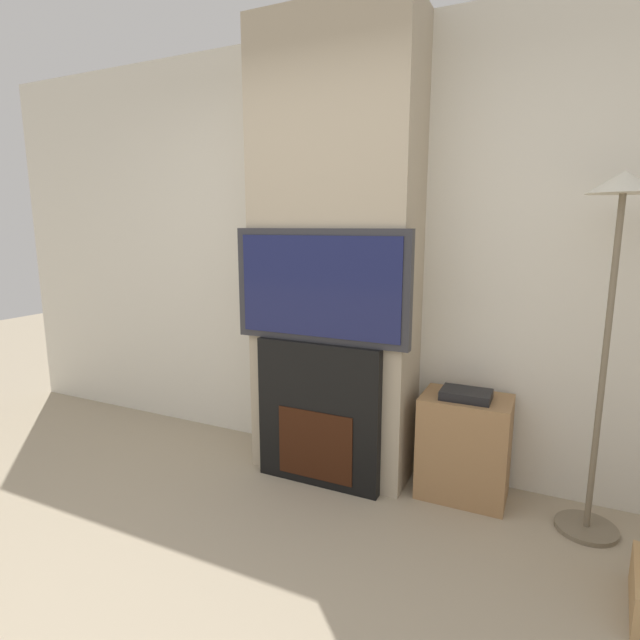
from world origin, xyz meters
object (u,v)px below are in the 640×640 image
(floor_lamp, at_px, (615,268))
(television, at_px, (320,286))
(fireplace, at_px, (320,414))
(media_stand, at_px, (464,445))

(floor_lamp, bearing_deg, television, -174.55)
(fireplace, distance_m, floor_lamp, 1.72)
(fireplace, distance_m, media_stand, 0.85)
(fireplace, bearing_deg, floor_lamp, 5.37)
(television, distance_m, media_stand, 1.23)
(media_stand, bearing_deg, floor_lamp, -7.04)
(fireplace, xyz_separation_m, television, (0.00, -0.00, 0.76))
(television, relative_size, media_stand, 1.65)
(fireplace, relative_size, media_stand, 1.36)
(media_stand, bearing_deg, television, -164.97)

